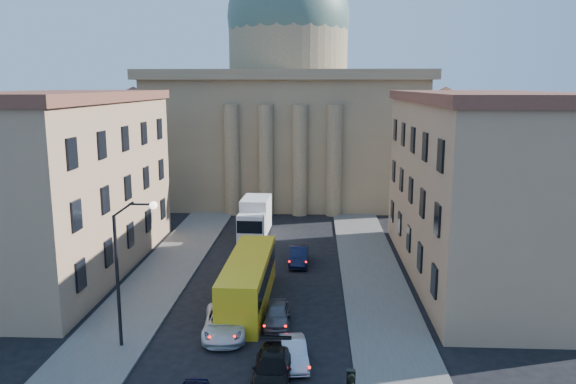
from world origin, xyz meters
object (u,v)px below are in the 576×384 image
street_lamp (126,262)px  box_truck (255,218)px  car_right_near (294,352)px  city_bus (248,279)px

street_lamp → box_truck: 26.14m
car_right_near → box_truck: size_ratio=0.57×
city_bus → box_truck: (-1.54, 18.42, -0.04)m
city_bus → street_lamp: bearing=-130.2°
street_lamp → box_truck: size_ratio=1.28×
street_lamp → city_bus: street_lamp is taller
box_truck → street_lamp: bearing=-98.0°
city_bus → box_truck: box_truck is taller
car_right_near → city_bus: 9.26m
car_right_near → city_bus: bearing=104.8°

